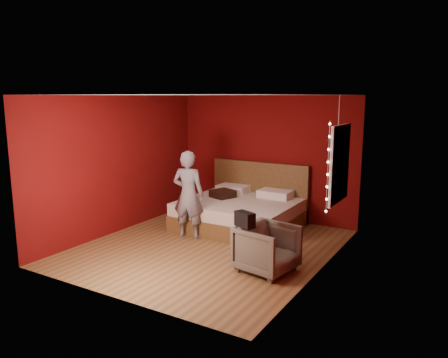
{
  "coord_description": "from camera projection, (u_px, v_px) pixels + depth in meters",
  "views": [
    {
      "loc": [
        3.93,
        -6.07,
        2.59
      ],
      "look_at": [
        0.08,
        0.4,
        1.15
      ],
      "focal_mm": 35.0,
      "sensor_mm": 36.0,
      "label": 1
    }
  ],
  "objects": [
    {
      "name": "bed",
      "position": [
        242.0,
        211.0,
        8.72
      ],
      "size": [
        2.2,
        1.87,
        1.21
      ],
      "color": "brown",
      "rests_on": "ground"
    },
    {
      "name": "window",
      "position": [
        339.0,
        164.0,
        7.07
      ],
      "size": [
        0.05,
        0.97,
        1.27
      ],
      "color": "white",
      "rests_on": "room_walls"
    },
    {
      "name": "handbag",
      "position": [
        245.0,
        219.0,
        6.3
      ],
      "size": [
        0.35,
        0.26,
        0.22
      ],
      "primitive_type": "cube",
      "rotation": [
        0.0,
        0.0,
        -0.39
      ],
      "color": "black",
      "rests_on": "armchair"
    },
    {
      "name": "room_walls",
      "position": [
        208.0,
        151.0,
        7.27
      ],
      "size": [
        4.04,
        4.54,
        2.62
      ],
      "color": "#670A0B",
      "rests_on": "ground"
    },
    {
      "name": "armchair",
      "position": [
        267.0,
        249.0,
        6.46
      ],
      "size": [
        0.91,
        0.89,
        0.72
      ],
      "primitive_type": "imported",
      "rotation": [
        0.0,
        0.0,
        1.39
      ],
      "color": "#666450",
      "rests_on": "ground"
    },
    {
      "name": "floor",
      "position": [
        208.0,
        247.0,
        7.58
      ],
      "size": [
        4.5,
        4.5,
        0.0
      ],
      "primitive_type": "plane",
      "color": "olive",
      "rests_on": "ground"
    },
    {
      "name": "person",
      "position": [
        188.0,
        195.0,
        7.96
      ],
      "size": [
        0.66,
        0.5,
        1.62
      ],
      "primitive_type": "imported",
      "rotation": [
        0.0,
        0.0,
        3.35
      ],
      "color": "gray",
      "rests_on": "ground"
    },
    {
      "name": "throw_pillow",
      "position": [
        223.0,
        194.0,
        8.89
      ],
      "size": [
        0.53,
        0.53,
        0.15
      ],
      "primitive_type": "cube",
      "rotation": [
        0.0,
        0.0,
        -0.36
      ],
      "color": "black",
      "rests_on": "bed"
    },
    {
      "name": "hanging_plant",
      "position": [
        337.0,
        145.0,
        7.45
      ],
      "size": [
        0.38,
        0.34,
        1.03
      ],
      "color": "silver",
      "rests_on": "room_walls"
    },
    {
      "name": "fairy_lights",
      "position": [
        328.0,
        168.0,
        6.64
      ],
      "size": [
        0.04,
        0.04,
        1.45
      ],
      "color": "silver",
      "rests_on": "room_walls"
    }
  ]
}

